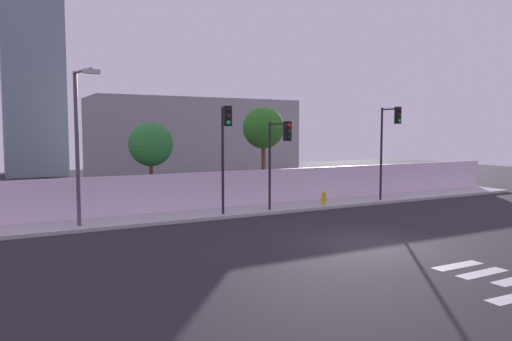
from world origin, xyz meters
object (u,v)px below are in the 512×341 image
at_px(fire_hydrant, 324,198).
at_px(roadside_tree_midleft, 263,129).
at_px(traffic_light_right, 279,146).
at_px(traffic_light_left, 225,137).
at_px(traffic_light_center, 390,133).
at_px(roadside_tree_leftmost, 151,145).
at_px(street_lamp_curbside, 79,135).

height_order(fire_hydrant, roadside_tree_midleft, roadside_tree_midleft).
xyz_separation_m(traffic_light_right, roadside_tree_midleft, (1.34, 3.89, 0.82)).
distance_m(traffic_light_left, roadside_tree_midleft, 5.31).
height_order(traffic_light_center, roadside_tree_leftmost, traffic_light_center).
distance_m(traffic_light_right, fire_hydrant, 4.28).
distance_m(traffic_light_center, street_lamp_curbside, 16.00).
bearing_deg(roadside_tree_leftmost, traffic_light_right, -37.80).
bearing_deg(street_lamp_curbside, traffic_light_left, -3.68).
xyz_separation_m(traffic_light_center, street_lamp_curbside, (-15.99, 0.51, -0.02)).
relative_size(traffic_light_center, roadside_tree_midleft, 0.97).
bearing_deg(fire_hydrant, roadside_tree_leftmost, 159.17).
bearing_deg(traffic_light_right, roadside_tree_leftmost, 142.20).
height_order(street_lamp_curbside, roadside_tree_midleft, street_lamp_curbside).
relative_size(traffic_light_left, roadside_tree_midleft, 0.93).
height_order(street_lamp_curbside, roadside_tree_leftmost, street_lamp_curbside).
relative_size(traffic_light_center, street_lamp_curbside, 0.83).
height_order(traffic_light_right, roadside_tree_midleft, roadside_tree_midleft).
height_order(fire_hydrant, roadside_tree_leftmost, roadside_tree_leftmost).
relative_size(street_lamp_curbside, roadside_tree_midleft, 1.17).
bearing_deg(roadside_tree_leftmost, roadside_tree_midleft, 0.00).
height_order(traffic_light_right, fire_hydrant, traffic_light_right).
bearing_deg(traffic_light_right, traffic_light_left, 171.88).
bearing_deg(street_lamp_curbside, roadside_tree_midleft, 17.07).
distance_m(traffic_light_right, street_lamp_curbside, 8.86).
relative_size(traffic_light_right, roadside_tree_leftmost, 0.97).
height_order(traffic_light_right, street_lamp_curbside, street_lamp_curbside).
bearing_deg(traffic_light_center, fire_hydrant, 172.71).
bearing_deg(fire_hydrant, roadside_tree_midleft, 120.48).
bearing_deg(traffic_light_center, roadside_tree_midleft, 148.19).
xyz_separation_m(traffic_light_center, fire_hydrant, (-4.01, 0.51, -3.32)).
relative_size(traffic_light_center, fire_hydrant, 6.97).
bearing_deg(traffic_light_left, roadside_tree_midleft, 41.62).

